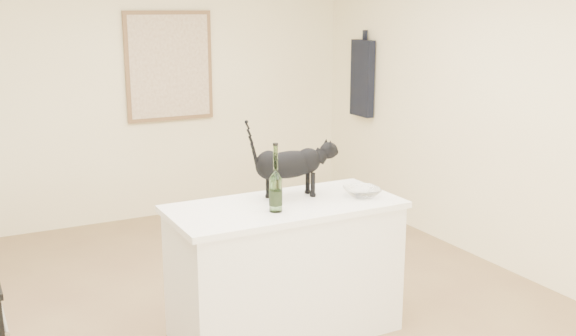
% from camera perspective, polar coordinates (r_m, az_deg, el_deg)
% --- Properties ---
extents(floor, '(5.50, 5.50, 0.00)m').
position_cam_1_polar(floor, '(4.75, -2.51, -13.06)').
color(floor, '#957A4F').
rests_on(floor, ground).
extents(wall_back, '(4.50, 0.00, 4.50)m').
position_cam_1_polar(wall_back, '(6.89, -12.46, 6.32)').
color(wall_back, '#FFF6C5').
rests_on(wall_back, ground).
extents(wall_right, '(0.00, 5.50, 5.50)m').
position_cam_1_polar(wall_right, '(5.65, 18.55, 4.40)').
color(wall_right, '#FFF6C5').
rests_on(wall_right, ground).
extents(island_base, '(1.44, 0.67, 0.86)m').
position_cam_1_polar(island_base, '(4.45, -0.27, -8.88)').
color(island_base, white).
rests_on(island_base, floor).
extents(island_top, '(1.50, 0.70, 0.04)m').
position_cam_1_polar(island_top, '(4.30, -0.28, -3.32)').
color(island_top, white).
rests_on(island_top, island_base).
extents(artwork_frame, '(0.90, 0.03, 1.10)m').
position_cam_1_polar(artwork_frame, '(6.92, -10.09, 8.54)').
color(artwork_frame, brown).
rests_on(artwork_frame, wall_back).
extents(artwork_canvas, '(0.82, 0.00, 1.02)m').
position_cam_1_polar(artwork_canvas, '(6.91, -10.04, 8.53)').
color(artwork_canvas, beige).
rests_on(artwork_canvas, wall_back).
extents(hanging_garment, '(0.08, 0.34, 0.80)m').
position_cam_1_polar(hanging_garment, '(7.16, 6.36, 7.61)').
color(hanging_garment, black).
rests_on(hanging_garment, wall_right).
extents(black_cat, '(0.59, 0.22, 0.40)m').
position_cam_1_polar(black_cat, '(4.39, 0.11, -0.00)').
color(black_cat, black).
rests_on(black_cat, island_top).
extents(wine_bottle, '(0.10, 0.10, 0.38)m').
position_cam_1_polar(wine_bottle, '(4.08, -1.06, -1.19)').
color(wine_bottle, '#366327').
rests_on(wine_bottle, island_top).
extents(glass_bowl, '(0.29, 0.29, 0.06)m').
position_cam_1_polar(glass_bowl, '(4.48, 6.33, -2.06)').
color(glass_bowl, white).
rests_on(glass_bowl, island_top).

